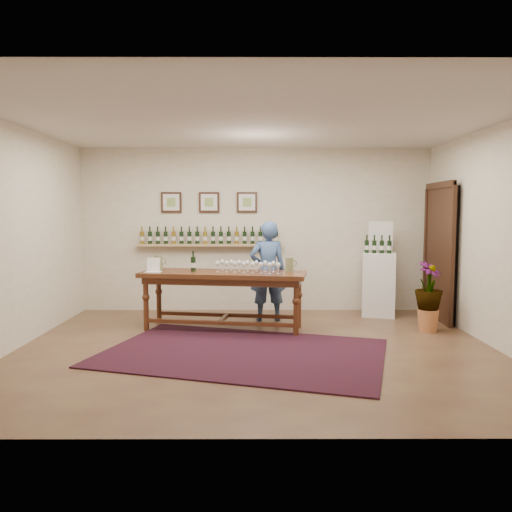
{
  "coord_description": "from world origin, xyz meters",
  "views": [
    {
      "loc": [
        -0.02,
        -6.13,
        1.71
      ],
      "look_at": [
        0.0,
        0.8,
        1.1
      ],
      "focal_mm": 35.0,
      "sensor_mm": 36.0,
      "label": 1
    }
  ],
  "objects_px": {
    "person": "(268,271)",
    "tasting_table": "(223,281)",
    "display_pedestal": "(379,284)",
    "potted_plant": "(429,296)"
  },
  "relations": [
    {
      "from": "tasting_table",
      "to": "display_pedestal",
      "type": "height_order",
      "value": "display_pedestal"
    },
    {
      "from": "tasting_table",
      "to": "display_pedestal",
      "type": "relative_size",
      "value": 2.38
    },
    {
      "from": "person",
      "to": "tasting_table",
      "type": "bearing_deg",
      "value": 32.94
    },
    {
      "from": "display_pedestal",
      "to": "potted_plant",
      "type": "bearing_deg",
      "value": -69.16
    },
    {
      "from": "display_pedestal",
      "to": "potted_plant",
      "type": "distance_m",
      "value": 1.21
    },
    {
      "from": "tasting_table",
      "to": "display_pedestal",
      "type": "bearing_deg",
      "value": 29.92
    },
    {
      "from": "tasting_table",
      "to": "person",
      "type": "height_order",
      "value": "person"
    },
    {
      "from": "person",
      "to": "potted_plant",
      "type": "bearing_deg",
      "value": 155.04
    },
    {
      "from": "tasting_table",
      "to": "person",
      "type": "distance_m",
      "value": 0.87
    },
    {
      "from": "tasting_table",
      "to": "person",
      "type": "bearing_deg",
      "value": 49.23
    }
  ]
}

